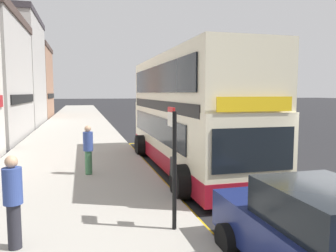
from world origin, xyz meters
TOP-DOWN VIEW (x-y plane):
  - ground_plane at (0.00, 32.00)m, footprint 260.00×260.00m
  - pavement_near at (-7.00, 32.00)m, footprint 6.00×76.00m
  - double_decker_bus at (-2.46, 5.21)m, footprint 3.24×10.42m
  - bus_bay_markings at (-2.57, 5.52)m, footprint 2.86×13.13m
  - bus_stop_sign at (-4.68, -0.63)m, footprint 0.09×0.51m
  - terrace_annex at (-15.06, 36.05)m, footprint 9.92×9.36m
  - parked_car_teal_kerbside at (4.55, 18.47)m, footprint 2.09×4.20m
  - parked_car_navy_behind at (-3.05, -3.11)m, footprint 2.09×4.20m
  - pedestrian_waiting_near_sign at (-6.32, 4.54)m, footprint 0.34×0.34m
  - pedestrian_further_back at (-7.75, -0.80)m, footprint 0.34×0.34m

SIDE VIEW (x-z plane):
  - ground_plane at x=0.00m, z-range 0.00..0.00m
  - bus_bay_markings at x=-2.57m, z-range 0.00..0.01m
  - pavement_near at x=-7.00m, z-range 0.00..0.14m
  - parked_car_teal_kerbside at x=4.55m, z-range -0.01..1.61m
  - parked_car_navy_behind at x=-3.05m, z-range -0.01..1.61m
  - pedestrian_waiting_near_sign at x=-6.32m, z-range 0.22..1.94m
  - pedestrian_further_back at x=-7.75m, z-range 0.22..1.95m
  - bus_stop_sign at x=-4.68m, z-range 0.38..2.93m
  - double_decker_bus at x=-2.46m, z-range -0.14..4.26m
  - terrace_annex at x=-15.06m, z-range 0.01..8.69m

